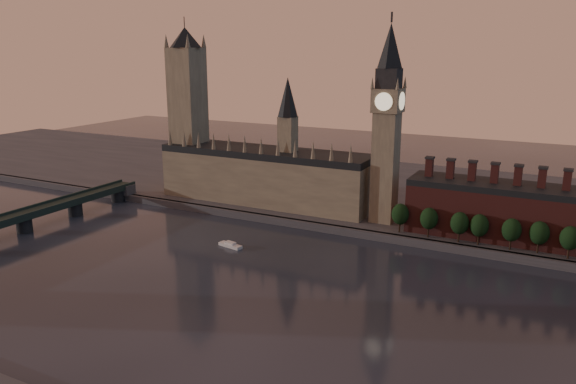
# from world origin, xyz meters

# --- Properties ---
(ground) EXTENTS (900.00, 900.00, 0.00)m
(ground) POSITION_xyz_m (0.00, 0.00, 0.00)
(ground) COLOR black
(ground) RESTS_ON ground
(north_bank) EXTENTS (900.00, 182.00, 4.00)m
(north_bank) POSITION_xyz_m (0.00, 178.04, 2.00)
(north_bank) COLOR #4A494F
(north_bank) RESTS_ON ground
(palace_of_westminster) EXTENTS (130.00, 30.30, 74.00)m
(palace_of_westminster) POSITION_xyz_m (-64.41, 114.91, 21.63)
(palace_of_westminster) COLOR gray
(palace_of_westminster) RESTS_ON north_bank
(victoria_tower) EXTENTS (24.00, 24.00, 108.00)m
(victoria_tower) POSITION_xyz_m (-120.00, 115.00, 59.09)
(victoria_tower) COLOR gray
(victoria_tower) RESTS_ON north_bank
(big_ben) EXTENTS (15.00, 15.00, 107.00)m
(big_ben) POSITION_xyz_m (10.00, 110.00, 56.83)
(big_ben) COLOR gray
(big_ben) RESTS_ON north_bank
(chimney_block) EXTENTS (110.00, 25.00, 37.00)m
(chimney_block) POSITION_xyz_m (80.00, 110.00, 17.82)
(chimney_block) COLOR #5D2623
(chimney_block) RESTS_ON north_bank
(embankment_tree_0) EXTENTS (8.60, 8.60, 14.88)m
(embankment_tree_0) POSITION_xyz_m (23.39, 95.38, 13.47)
(embankment_tree_0) COLOR black
(embankment_tree_0) RESTS_ON north_bank
(embankment_tree_1) EXTENTS (8.60, 8.60, 14.88)m
(embankment_tree_1) POSITION_xyz_m (37.99, 94.51, 13.47)
(embankment_tree_1) COLOR black
(embankment_tree_1) RESTS_ON north_bank
(embankment_tree_2) EXTENTS (8.60, 8.60, 14.88)m
(embankment_tree_2) POSITION_xyz_m (52.65, 93.83, 13.47)
(embankment_tree_2) COLOR black
(embankment_tree_2) RESTS_ON north_bank
(embankment_tree_3) EXTENTS (8.60, 8.60, 14.88)m
(embankment_tree_3) POSITION_xyz_m (61.54, 94.43, 13.47)
(embankment_tree_3) COLOR black
(embankment_tree_3) RESTS_ON north_bank
(embankment_tree_4) EXTENTS (8.60, 8.60, 14.88)m
(embankment_tree_4) POSITION_xyz_m (75.70, 94.29, 13.47)
(embankment_tree_4) COLOR black
(embankment_tree_4) RESTS_ON north_bank
(embankment_tree_5) EXTENTS (8.60, 8.60, 14.88)m
(embankment_tree_5) POSITION_xyz_m (87.29, 95.35, 13.47)
(embankment_tree_5) COLOR black
(embankment_tree_5) RESTS_ON north_bank
(embankment_tree_6) EXTENTS (8.60, 8.60, 14.88)m
(embankment_tree_6) POSITION_xyz_m (99.75, 93.88, 13.47)
(embankment_tree_6) COLOR black
(embankment_tree_6) RESTS_ON north_bank
(river_boat) EXTENTS (13.26, 6.05, 2.56)m
(river_boat) POSITION_xyz_m (-46.52, 47.48, 0.98)
(river_boat) COLOR silver
(river_boat) RESTS_ON ground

